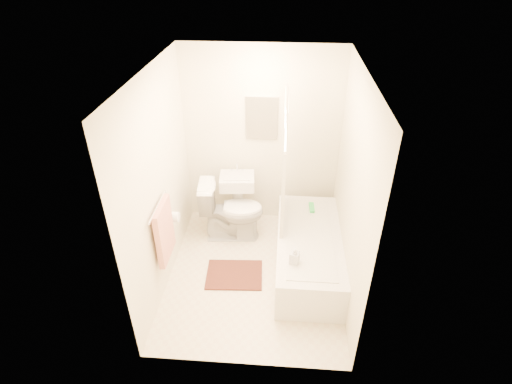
# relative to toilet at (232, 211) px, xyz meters

# --- Properties ---
(floor) EXTENTS (2.40, 2.40, 0.00)m
(floor) POSITION_rel_toilet_xyz_m (0.35, -0.71, -0.40)
(floor) COLOR beige
(floor) RESTS_ON ground
(ceiling) EXTENTS (2.40, 2.40, 0.00)m
(ceiling) POSITION_rel_toilet_xyz_m (0.35, -0.71, 2.00)
(ceiling) COLOR white
(ceiling) RESTS_ON ground
(wall_back) EXTENTS (2.00, 0.02, 2.40)m
(wall_back) POSITION_rel_toilet_xyz_m (0.35, 0.49, 0.80)
(wall_back) COLOR beige
(wall_back) RESTS_ON ground
(wall_left) EXTENTS (0.02, 2.40, 2.40)m
(wall_left) POSITION_rel_toilet_xyz_m (-0.65, -0.71, 0.80)
(wall_left) COLOR beige
(wall_left) RESTS_ON ground
(wall_right) EXTENTS (0.02, 2.40, 2.40)m
(wall_right) POSITION_rel_toilet_xyz_m (1.35, -0.71, 0.80)
(wall_right) COLOR beige
(wall_right) RESTS_ON ground
(mirror) EXTENTS (0.40, 0.03, 0.55)m
(mirror) POSITION_rel_toilet_xyz_m (0.35, 0.47, 1.10)
(mirror) COLOR white
(mirror) RESTS_ON wall_back
(curtain_rod) EXTENTS (0.03, 1.70, 0.03)m
(curtain_rod) POSITION_rel_toilet_xyz_m (0.65, -0.61, 1.60)
(curtain_rod) COLOR silver
(curtain_rod) RESTS_ON wall_back
(shower_curtain) EXTENTS (0.04, 0.80, 1.55)m
(shower_curtain) POSITION_rel_toilet_xyz_m (0.65, -0.21, 0.82)
(shower_curtain) COLOR silver
(shower_curtain) RESTS_ON curtain_rod
(towel_bar) EXTENTS (0.02, 0.60, 0.02)m
(towel_bar) POSITION_rel_toilet_xyz_m (-0.61, -0.96, 0.70)
(towel_bar) COLOR silver
(towel_bar) RESTS_ON wall_left
(towel) EXTENTS (0.06, 0.45, 0.66)m
(towel) POSITION_rel_toilet_xyz_m (-0.58, -0.96, 0.38)
(towel) COLOR #CC7266
(towel) RESTS_ON towel_bar
(toilet_paper) EXTENTS (0.11, 0.12, 0.12)m
(toilet_paper) POSITION_rel_toilet_xyz_m (-0.58, -0.59, 0.30)
(toilet_paper) COLOR white
(toilet_paper) RESTS_ON wall_left
(toilet) EXTENTS (0.86, 0.53, 0.81)m
(toilet) POSITION_rel_toilet_xyz_m (0.00, 0.00, 0.00)
(toilet) COLOR white
(toilet) RESTS_ON floor
(sink) EXTENTS (0.47, 0.39, 0.87)m
(sink) POSITION_rel_toilet_xyz_m (0.05, 0.24, 0.03)
(sink) COLOR silver
(sink) RESTS_ON floor
(bathtub) EXTENTS (0.74, 1.69, 0.47)m
(bathtub) POSITION_rel_toilet_xyz_m (0.98, -0.54, -0.17)
(bathtub) COLOR silver
(bathtub) RESTS_ON floor
(bath_mat) EXTENTS (0.68, 0.53, 0.02)m
(bath_mat) POSITION_rel_toilet_xyz_m (0.11, -0.76, -0.39)
(bath_mat) COLOR #512A1D
(bath_mat) RESTS_ON floor
(soap_bottle) EXTENTS (0.12, 0.12, 0.21)m
(soap_bottle) POSITION_rel_toilet_xyz_m (0.80, -1.01, 0.18)
(soap_bottle) COLOR white
(soap_bottle) RESTS_ON bathtub
(scrub_brush) EXTENTS (0.07, 0.21, 0.04)m
(scrub_brush) POSITION_rel_toilet_xyz_m (1.02, 0.01, 0.09)
(scrub_brush) COLOR green
(scrub_brush) RESTS_ON bathtub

